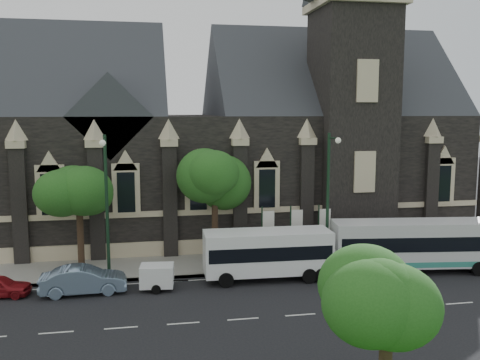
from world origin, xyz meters
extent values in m
plane|color=black|center=(0.00, 0.00, 0.00)|extent=(160.00, 160.00, 0.00)
cube|color=gray|center=(0.00, 9.50, 0.07)|extent=(80.00, 5.00, 0.15)
cube|color=black|center=(4.00, 19.50, 5.00)|extent=(40.00, 15.00, 10.00)
cube|color=#2E3136|center=(-8.00, 19.50, 10.00)|extent=(16.00, 15.00, 15.00)
cube|color=#2E3136|center=(14.00, 19.50, 10.00)|extent=(20.00, 15.00, 15.00)
cube|color=#2E3136|center=(-4.00, 15.00, 10.00)|extent=(6.00, 6.00, 6.00)
cube|color=black|center=(14.00, 13.50, 9.00)|extent=(5.50, 5.50, 18.00)
cube|color=#CCB493|center=(14.00, 13.50, 18.20)|extent=(6.20, 6.20, 0.60)
cube|color=#CCB493|center=(4.00, 11.96, 3.20)|extent=(40.00, 0.22, 0.40)
cube|color=#CCB493|center=(4.00, 11.96, 0.60)|extent=(40.00, 0.25, 1.20)
cube|color=black|center=(2.00, 11.82, 4.80)|extent=(1.20, 0.12, 2.80)
sphere|color=#22561A|center=(6.00, -9.50, 4.48)|extent=(3.20, 3.20, 3.20)
sphere|color=#22561A|center=(6.60, -8.90, 5.08)|extent=(2.40, 2.40, 2.40)
cylinder|color=black|center=(3.00, 10.50, 1.98)|extent=(0.44, 0.44, 3.96)
sphere|color=#22561A|center=(3.00, 10.50, 5.64)|extent=(3.84, 3.84, 3.84)
sphere|color=#22561A|center=(3.72, 11.22, 6.36)|extent=(2.88, 2.88, 2.88)
cylinder|color=black|center=(-6.00, 10.50, 1.98)|extent=(0.44, 0.44, 3.96)
sphere|color=#22561A|center=(-6.00, 10.50, 5.57)|extent=(3.68, 3.68, 3.68)
sphere|color=#22561A|center=(-5.31, 11.19, 6.26)|extent=(2.76, 2.76, 2.76)
cylinder|color=black|center=(10.00, 7.30, 4.50)|extent=(0.20, 0.20, 9.00)
cylinder|color=black|center=(10.00, 6.50, 8.70)|extent=(0.10, 1.60, 0.10)
sphere|color=silver|center=(10.00, 5.70, 8.60)|extent=(0.36, 0.36, 0.36)
cylinder|color=black|center=(-4.00, 7.30, 4.50)|extent=(0.20, 0.20, 9.00)
cylinder|color=black|center=(-4.00, 6.50, 8.70)|extent=(0.10, 1.60, 0.10)
sphere|color=silver|center=(-4.00, 5.70, 8.60)|extent=(0.36, 0.36, 0.36)
cylinder|color=black|center=(6.00, 9.00, 2.00)|extent=(0.10, 0.10, 4.00)
cube|color=white|center=(6.45, 9.00, 2.60)|extent=(0.80, 0.04, 2.20)
cylinder|color=black|center=(8.00, 9.00, 2.00)|extent=(0.10, 0.10, 4.00)
cube|color=white|center=(8.45, 9.00, 2.60)|extent=(0.80, 0.04, 2.20)
cylinder|color=black|center=(10.00, 9.00, 2.00)|extent=(0.10, 0.10, 4.00)
cube|color=white|center=(10.45, 9.00, 2.60)|extent=(0.80, 0.04, 2.20)
cube|color=silver|center=(15.79, 5.75, 1.88)|extent=(11.57, 3.73, 2.87)
cube|color=black|center=(15.79, 5.75, 2.06)|extent=(11.12, 3.72, 0.93)
cube|color=teal|center=(15.79, 5.75, 0.75)|extent=(11.12, 3.71, 0.35)
cylinder|color=black|center=(11.70, 5.06, 0.45)|extent=(0.93, 0.39, 0.90)
cylinder|color=black|center=(11.99, 7.41, 0.45)|extent=(0.93, 0.39, 0.90)
cylinder|color=black|center=(19.03, 4.16, 0.45)|extent=(0.93, 0.39, 0.90)
cylinder|color=black|center=(19.32, 6.51, 0.45)|extent=(0.93, 0.39, 0.90)
cylinder|color=black|center=(20.45, 6.37, 0.45)|extent=(0.93, 0.39, 0.90)
cube|color=white|center=(5.68, 5.99, 1.74)|extent=(7.93, 2.69, 2.58)
cube|color=black|center=(5.68, 5.99, 1.88)|extent=(7.61, 2.72, 0.85)
cylinder|color=black|center=(2.89, 4.83, 0.45)|extent=(0.91, 0.31, 0.90)
cylinder|color=black|center=(2.96, 7.30, 0.45)|extent=(0.91, 0.31, 0.90)
cylinder|color=black|center=(8.00, 4.69, 0.45)|extent=(0.91, 0.31, 0.90)
cylinder|color=black|center=(8.07, 7.16, 0.45)|extent=(0.91, 0.31, 0.90)
cylinder|color=black|center=(8.79, 4.67, 0.45)|extent=(0.91, 0.31, 0.90)
cylinder|color=black|center=(8.85, 7.14, 0.45)|extent=(0.91, 0.31, 0.90)
cube|color=silver|center=(-1.14, 5.18, 0.86)|extent=(2.06, 1.64, 1.24)
cylinder|color=black|center=(-1.22, 4.47, 0.27)|extent=(0.55, 0.25, 0.53)
cylinder|color=black|center=(-1.06, 5.90, 0.27)|extent=(0.55, 0.25, 0.53)
cylinder|color=black|center=(0.09, 5.05, 0.53)|extent=(1.15, 0.21, 0.08)
imported|color=#728AA5|center=(-5.29, 5.30, 0.79)|extent=(4.89, 1.89, 1.59)
camera|label=1|loc=(-1.67, -24.69, 10.44)|focal=39.12mm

